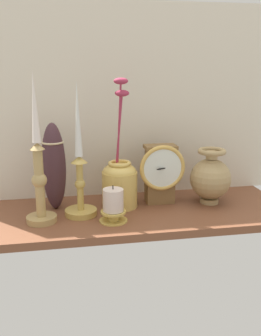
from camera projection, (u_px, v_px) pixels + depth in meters
ground_plane at (134, 214)px, 121.51cm from camera, size 100.00×36.00×2.40cm
back_wall at (124, 102)px, 130.48cm from camera, size 120.00×2.00×65.00cm
mantel_clock at (161, 172)px, 125.27cm from camera, size 15.02×8.15×20.19cm
candlestick_tall_left at (39, 175)px, 108.62cm from camera, size 8.88×8.88×43.48cm
candlestick_tall_center at (80, 176)px, 114.29cm from camera, size 9.84×9.84×40.45cm
brass_vase_bulbous at (210, 178)px, 125.85cm from camera, size 13.53×13.53×18.49cm
brass_vase_jar at (120, 181)px, 122.49cm from camera, size 11.40×11.40×41.10cm
pillar_candle_front at (113, 206)px, 111.52cm from camera, size 8.36×8.36×11.08cm
tall_ceramic_vase at (54, 166)px, 119.57cm from camera, size 7.46×7.46×27.76cm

